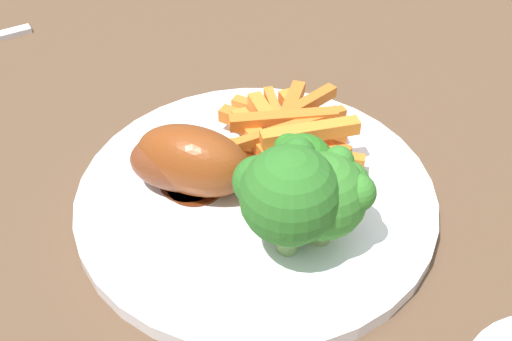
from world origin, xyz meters
TOP-DOWN VIEW (x-y plane):
  - dining_table at (0.00, 0.00)m, footprint 0.94×0.87m
  - dinner_plate at (0.07, 0.03)m, footprint 0.25×0.25m
  - broccoli_floret_front at (0.07, 0.08)m, footprint 0.06×0.07m
  - broccoli_floret_middle at (0.05, 0.06)m, footprint 0.05×0.05m
  - broccoli_floret_back at (0.04, 0.08)m, footprint 0.06×0.06m
  - carrot_fries_pile at (0.04, -0.01)m, footprint 0.13×0.14m
  - chicken_drumstick_near at (0.11, 0.02)m, footprint 0.12×0.10m
  - chicken_drumstick_far at (0.11, 0.01)m, footprint 0.13×0.07m

SIDE VIEW (x-z plane):
  - dining_table at x=0.00m, z-range 0.25..0.95m
  - dinner_plate at x=0.07m, z-range 0.71..0.72m
  - carrot_fries_pile at x=0.04m, z-range 0.71..0.75m
  - chicken_drumstick_far at x=0.11m, z-range 0.72..0.76m
  - chicken_drumstick_near at x=0.11m, z-range 0.72..0.77m
  - broccoli_floret_middle at x=0.05m, z-range 0.73..0.79m
  - broccoli_floret_back at x=0.04m, z-range 0.72..0.79m
  - broccoli_floret_front at x=0.07m, z-range 0.73..0.80m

